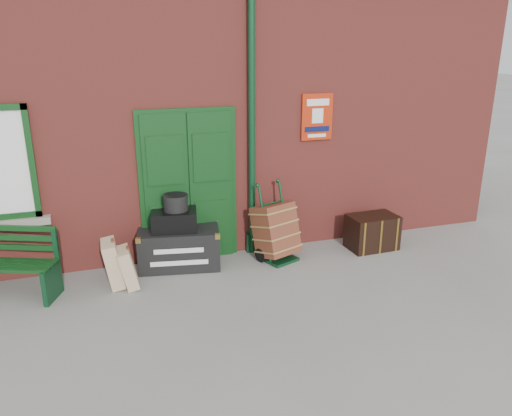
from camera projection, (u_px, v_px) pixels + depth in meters
name	position (u px, v px, depth m)	size (l,w,h in m)	color
ground	(237.00, 300.00, 6.36)	(80.00, 80.00, 0.00)	gray
station_building	(182.00, 99.00, 8.83)	(10.30, 4.30, 4.36)	#963830
houdini_trunk	(179.00, 247.00, 7.25)	(1.15, 0.63, 0.57)	black
strongbox	(174.00, 220.00, 7.10)	(0.63, 0.46, 0.29)	black
hatbox	(176.00, 203.00, 7.03)	(0.34, 0.34, 0.23)	black
suitcase_back	(113.00, 263.00, 6.65)	(0.18, 0.44, 0.62)	tan
suitcase_front	(128.00, 268.00, 6.63)	(0.16, 0.40, 0.53)	tan
porter_trolley	(276.00, 231.00, 7.45)	(0.74, 0.76, 1.15)	#0D371C
dark_trunk	(372.00, 232.00, 7.89)	(0.75, 0.49, 0.54)	black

